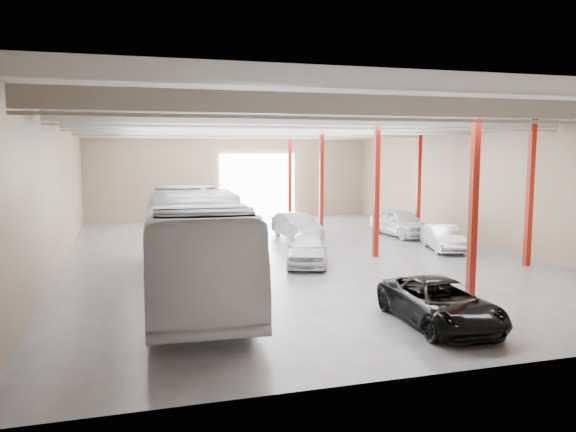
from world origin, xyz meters
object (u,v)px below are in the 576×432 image
coach_bus (193,242)px  black_sedan (440,303)px  car_row_a (308,249)px  car_right_near (443,238)px  car_row_b (297,226)px  car_right_far (401,222)px  car_row_c (237,214)px

coach_bus → black_sedan: bearing=-39.2°
black_sedan → car_row_a: car_row_a is taller
car_row_a → car_right_near: 8.23m
car_row_b → car_right_far: 6.54m
black_sedan → car_row_b: car_row_b is taller
car_row_a → black_sedan: bearing=-64.2°
black_sedan → car_row_c: size_ratio=0.95×
car_right_near → black_sedan: bearing=-107.1°
black_sedan → car_row_c: car_row_c is taller
coach_bus → car_right_near: size_ratio=3.30×
black_sedan → car_row_c: 24.71m
car_row_b → car_right_far: size_ratio=0.95×
black_sedan → car_row_a: (-1.00, 9.67, 0.07)m
coach_bus → car_row_a: bearing=35.5°
coach_bus → car_row_b: 13.41m
car_right_far → coach_bus: bearing=-148.2°
coach_bus → car_row_b: (7.47, 11.08, -1.13)m
car_row_a → car_row_b: bearing=96.5°
coach_bus → black_sedan: (6.67, -6.09, -1.22)m
coach_bus → car_right_far: coach_bus is taller
car_row_b → coach_bus: bearing=-128.4°
car_right_far → car_row_c: bearing=131.6°
car_row_a → coach_bus: bearing=-127.8°
car_row_a → car_row_c: car_row_a is taller
black_sedan → car_row_a: size_ratio=1.11×
car_row_c → coach_bus: bearing=-118.6°
car_row_c → car_right_near: 15.85m
coach_bus → black_sedan: size_ratio=2.78×
coach_bus → car_row_c: size_ratio=2.63×
black_sedan → car_right_far: 17.99m
coach_bus → car_right_far: bearing=39.8°
car_right_far → black_sedan: bearing=-118.7°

